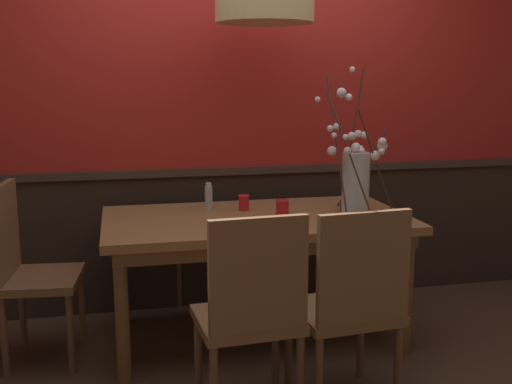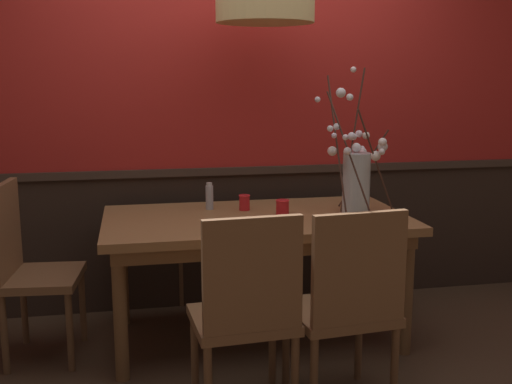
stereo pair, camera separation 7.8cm
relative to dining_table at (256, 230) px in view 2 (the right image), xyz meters
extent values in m
plane|color=#422D1E|center=(0.00, 0.00, -0.65)|extent=(24.00, 24.00, 0.00)
cube|color=#2D2119|center=(0.00, 0.65, -0.21)|extent=(5.69, 0.12, 0.89)
cube|color=#3E2E24|center=(0.00, 0.64, 0.26)|extent=(5.69, 0.14, 0.05)
cube|color=#B2231E|center=(0.00, 0.65, 1.18)|extent=(5.69, 0.12, 1.89)
cube|color=olive|center=(0.00, 0.00, 0.06)|extent=(1.71, 0.92, 0.05)
cube|color=brown|center=(0.00, 0.00, 0.00)|extent=(1.60, 0.82, 0.08)
cylinder|color=brown|center=(-0.77, -0.37, -0.31)|extent=(0.07, 0.07, 0.69)
cylinder|color=brown|center=(0.77, -0.37, -0.31)|extent=(0.07, 0.07, 0.69)
cylinder|color=brown|center=(-0.77, 0.37, -0.31)|extent=(0.07, 0.07, 0.69)
cylinder|color=brown|center=(0.77, 0.37, -0.31)|extent=(0.07, 0.07, 0.69)
cube|color=brown|center=(-0.21, 0.78, -0.21)|extent=(0.42, 0.42, 0.04)
cube|color=brown|center=(-0.22, 0.97, 0.04)|extent=(0.39, 0.04, 0.45)
cylinder|color=brown|center=(-0.04, 0.61, -0.44)|extent=(0.04, 0.04, 0.42)
cylinder|color=brown|center=(-0.39, 0.60, -0.44)|extent=(0.04, 0.04, 0.42)
cylinder|color=brown|center=(-0.04, 0.96, -0.44)|extent=(0.04, 0.04, 0.42)
cylinder|color=brown|center=(-0.39, 0.96, -0.44)|extent=(0.04, 0.04, 0.42)
cube|color=brown|center=(-0.23, -0.82, -0.19)|extent=(0.46, 0.43, 0.04)
cube|color=brown|center=(-0.22, -1.00, 0.07)|extent=(0.42, 0.06, 0.48)
cylinder|color=brown|center=(-0.43, -0.67, -0.43)|extent=(0.04, 0.04, 0.44)
cylinder|color=brown|center=(-0.05, -0.64, -0.43)|extent=(0.04, 0.04, 0.44)
cylinder|color=brown|center=(-0.03, -0.98, -0.43)|extent=(0.04, 0.04, 0.44)
cube|color=brown|center=(0.23, -0.79, -0.20)|extent=(0.49, 0.46, 0.04)
cube|color=brown|center=(0.25, -0.98, 0.06)|extent=(0.43, 0.08, 0.49)
cylinder|color=brown|center=(0.02, -0.63, -0.44)|extent=(0.04, 0.04, 0.43)
cylinder|color=brown|center=(0.41, -0.60, -0.44)|extent=(0.04, 0.04, 0.43)
cylinder|color=brown|center=(0.05, -0.99, -0.44)|extent=(0.04, 0.04, 0.43)
cylinder|color=brown|center=(0.44, -0.96, -0.44)|extent=(0.04, 0.04, 0.43)
cube|color=brown|center=(-1.17, -0.02, -0.20)|extent=(0.43, 0.47, 0.04)
cube|color=brown|center=(-1.35, 0.00, 0.07)|extent=(0.08, 0.42, 0.50)
cylinder|color=brown|center=(-0.99, 0.16, -0.44)|extent=(0.04, 0.04, 0.43)
cylinder|color=brown|center=(-1.03, -0.22, -0.44)|extent=(0.04, 0.04, 0.43)
cylinder|color=brown|center=(-1.32, 0.19, -0.44)|extent=(0.04, 0.04, 0.43)
cylinder|color=brown|center=(-1.36, -0.19, -0.44)|extent=(0.04, 0.04, 0.43)
cube|color=brown|center=(0.26, 0.82, -0.20)|extent=(0.44, 0.41, 0.04)
cube|color=brown|center=(0.27, 1.00, 0.07)|extent=(0.40, 0.06, 0.49)
cylinder|color=brown|center=(0.43, 0.65, -0.44)|extent=(0.04, 0.04, 0.43)
cylinder|color=brown|center=(0.07, 0.67, -0.44)|extent=(0.04, 0.04, 0.43)
cylinder|color=brown|center=(0.45, 0.98, -0.44)|extent=(0.04, 0.04, 0.43)
cylinder|color=brown|center=(0.09, 1.00, -0.44)|extent=(0.04, 0.04, 0.43)
cylinder|color=silver|center=(0.57, -0.06, 0.26)|extent=(0.16, 0.16, 0.36)
cylinder|color=silver|center=(0.57, -0.06, 0.13)|extent=(0.14, 0.14, 0.08)
cylinder|color=#472D23|center=(0.49, -0.18, 0.44)|extent=(0.21, 0.25, 0.70)
sphere|color=white|center=(0.45, -0.19, 0.54)|extent=(0.03, 0.03, 0.03)
sphere|color=white|center=(0.48, -0.22, 0.55)|extent=(0.04, 0.04, 0.04)
sphere|color=white|center=(0.39, -0.28, 0.78)|extent=(0.05, 0.05, 0.05)
sphere|color=white|center=(0.47, -0.20, 0.47)|extent=(0.04, 0.04, 0.04)
cylinder|color=#472D23|center=(0.56, -0.01, 0.50)|extent=(0.13, 0.01, 0.83)
sphere|color=white|center=(0.56, -0.03, 0.53)|extent=(0.04, 0.04, 0.04)
sphere|color=white|center=(0.56, 0.04, 0.75)|extent=(0.04, 0.04, 0.04)
sphere|color=white|center=(0.59, 0.08, 0.91)|extent=(0.03, 0.03, 0.03)
sphere|color=white|center=(0.60, -0.02, 0.54)|extent=(0.04, 0.04, 0.04)
sphere|color=white|center=(0.58, -0.04, 0.47)|extent=(0.05, 0.05, 0.05)
cylinder|color=#472D23|center=(0.44, -0.10, 0.48)|extent=(0.04, 0.33, 0.79)
sphere|color=white|center=(0.32, -0.11, 0.74)|extent=(0.03, 0.03, 0.03)
sphere|color=white|center=(0.41, -0.14, 0.55)|extent=(0.03, 0.03, 0.03)
sphere|color=white|center=(0.42, -0.09, 0.46)|extent=(0.05, 0.05, 0.05)
sphere|color=white|center=(0.39, -0.12, 0.58)|extent=(0.03, 0.03, 0.03)
sphere|color=white|center=(0.43, -0.11, 0.59)|extent=(0.04, 0.04, 0.04)
cylinder|color=#472D23|center=(0.67, 0.08, 0.32)|extent=(0.26, 0.14, 0.48)
sphere|color=white|center=(0.70, 0.15, 0.42)|extent=(0.04, 0.04, 0.04)
sphere|color=white|center=(0.68, 0.14, 0.44)|extent=(0.03, 0.03, 0.03)
sphere|color=white|center=(0.67, 0.11, 0.42)|extent=(0.03, 0.03, 0.03)
sphere|color=white|center=(0.68, 0.13, 0.42)|extent=(0.04, 0.04, 0.04)
sphere|color=white|center=(0.70, 0.11, 0.35)|extent=(0.04, 0.04, 0.04)
sphere|color=white|center=(0.73, 0.20, 0.51)|extent=(0.05, 0.05, 0.05)
cylinder|color=#472D23|center=(0.65, -0.18, 0.39)|extent=(0.29, 0.11, 0.61)
sphere|color=white|center=(0.66, -0.22, 0.51)|extent=(0.05, 0.05, 0.05)
sphere|color=silver|center=(0.66, -0.21, 0.49)|extent=(0.06, 0.06, 0.06)
sphere|color=white|center=(0.65, -0.24, 0.46)|extent=(0.04, 0.04, 0.04)
sphere|color=white|center=(0.64, -0.18, 0.43)|extent=(0.05, 0.05, 0.05)
cylinder|color=red|center=(-0.04, 0.17, 0.13)|extent=(0.06, 0.06, 0.09)
torus|color=red|center=(-0.04, 0.17, 0.17)|extent=(0.07, 0.07, 0.01)
cylinder|color=silver|center=(-0.04, 0.17, 0.12)|extent=(0.04, 0.04, 0.05)
cylinder|color=red|center=(0.16, 0.00, 0.13)|extent=(0.07, 0.07, 0.09)
torus|color=red|center=(0.16, 0.00, 0.17)|extent=(0.08, 0.08, 0.01)
cylinder|color=silver|center=(0.16, 0.00, 0.11)|extent=(0.05, 0.05, 0.04)
cylinder|color=#ADADB2|center=(-0.24, 0.23, 0.16)|extent=(0.05, 0.05, 0.14)
cylinder|color=beige|center=(-0.24, 0.23, 0.24)|extent=(0.03, 0.03, 0.02)
cylinder|color=tan|center=(0.07, 0.09, 1.26)|extent=(0.55, 0.55, 0.21)
sphere|color=#F9EAB7|center=(0.07, 0.09, 1.23)|extent=(0.14, 0.14, 0.14)
camera|label=1|loc=(-0.75, -3.33, 0.86)|focal=43.17mm
camera|label=2|loc=(-0.68, -3.35, 0.86)|focal=43.17mm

